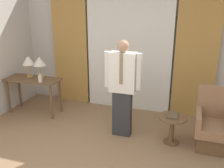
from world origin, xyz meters
TOP-DOWN VIEW (x-y plane):
  - wall_back at (0.00, 2.82)m, footprint 10.00×0.06m
  - curtain_sheer_center at (0.00, 2.69)m, footprint 1.82×0.06m
  - curtain_drape_left at (-1.36, 2.69)m, footprint 0.82×0.06m
  - curtain_drape_right at (1.36, 2.69)m, footprint 0.82×0.06m
  - desk at (-1.84, 1.84)m, footprint 1.16×0.49m
  - table_lamp_left at (-1.97, 1.94)m, footprint 0.26×0.26m
  - table_lamp_right at (-1.70, 1.94)m, footprint 0.26×0.26m
  - bottle_near_edge at (-1.56, 1.69)m, footprint 0.08×0.08m
  - person at (0.20, 1.51)m, footprint 0.64×0.21m
  - armchair at (1.71, 1.59)m, footprint 0.53×0.64m
  - side_table at (1.08, 1.48)m, footprint 0.48×0.48m
  - book at (1.07, 1.50)m, footprint 0.17×0.25m

SIDE VIEW (x-z plane):
  - side_table at x=1.08m, z-range 0.09..0.58m
  - armchair at x=1.71m, z-range -0.14..0.84m
  - book at x=1.07m, z-range 0.49..0.52m
  - desk at x=-1.84m, z-range 0.25..1.01m
  - bottle_near_edge at x=-1.56m, z-range 0.75..0.92m
  - person at x=0.20m, z-range 0.07..1.79m
  - table_lamp_left at x=-1.97m, z-range 0.88..1.34m
  - table_lamp_right at x=-1.70m, z-range 0.88..1.34m
  - curtain_sheer_center at x=0.00m, z-range 0.00..2.58m
  - curtain_drape_left at x=-1.36m, z-range 0.00..2.58m
  - curtain_drape_right at x=1.36m, z-range 0.00..2.58m
  - wall_back at x=0.00m, z-range 0.00..2.70m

